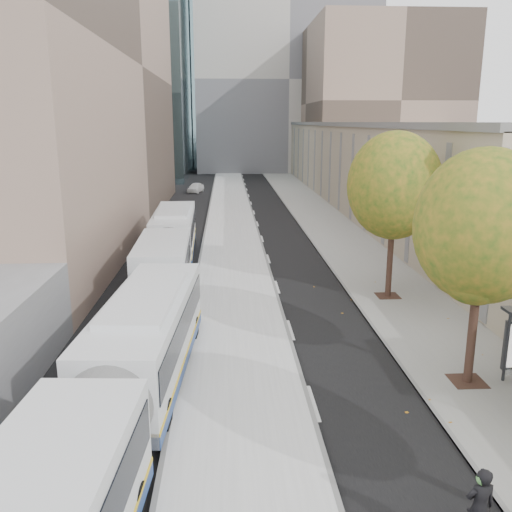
{
  "coord_description": "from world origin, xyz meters",
  "views": [
    {
      "loc": [
        -4.23,
        -2.87,
        8.37
      ],
      "look_at": [
        -2.94,
        20.73,
        2.5
      ],
      "focal_mm": 38.0,
      "sensor_mm": 36.0,
      "label": 1
    }
  ],
  "objects": [
    {
      "name": "tree_d",
      "position": [
        3.6,
        22.0,
        5.47
      ],
      "size": [
        4.4,
        4.4,
        7.6
      ],
      "color": "#311D17",
      "rests_on": "sidewalk"
    },
    {
      "name": "building_far_block",
      "position": [
        6.0,
        96.0,
        15.0
      ],
      "size": [
        30.0,
        18.0,
        30.0
      ],
      "primitive_type": "cube",
      "color": "#ABA59E",
      "rests_on": "ground"
    },
    {
      "name": "bus_platform",
      "position": [
        -3.88,
        35.0,
        0.07
      ],
      "size": [
        4.25,
        150.0,
        0.15
      ],
      "primitive_type": "cube",
      "color": "#BCBCBC",
      "rests_on": "ground"
    },
    {
      "name": "building_tan",
      "position": [
        15.5,
        64.0,
        4.0
      ],
      "size": [
        18.0,
        92.0,
        8.0
      ],
      "primitive_type": "cube",
      "color": "#9D957C",
      "rests_on": "ground"
    },
    {
      "name": "tree_c",
      "position": [
        3.6,
        13.0,
        5.25
      ],
      "size": [
        4.2,
        4.2,
        7.28
      ],
      "color": "#311D17",
      "rests_on": "sidewalk"
    },
    {
      "name": "bus_near",
      "position": [
        -7.13,
        10.28,
        1.52
      ],
      "size": [
        3.52,
        16.77,
        2.77
      ],
      "rotation": [
        0.0,
        0.0,
        -0.07
      ],
      "color": "silver",
      "rests_on": "ground"
    },
    {
      "name": "distant_car",
      "position": [
        -7.97,
        63.3,
        0.59
      ],
      "size": [
        2.19,
        3.72,
        1.19
      ],
      "primitive_type": "imported",
      "rotation": [
        0.0,
        0.0,
        -0.24
      ],
      "color": "silver",
      "rests_on": "ground"
    },
    {
      "name": "sidewalk",
      "position": [
        4.12,
        35.0,
        0.04
      ],
      "size": [
        4.75,
        150.0,
        0.08
      ],
      "primitive_type": "cube",
      "color": "gray",
      "rests_on": "ground"
    },
    {
      "name": "bus_far",
      "position": [
        -7.51,
        27.96,
        1.52
      ],
      "size": [
        2.94,
        16.78,
        2.79
      ],
      "rotation": [
        0.0,
        0.0,
        0.03
      ],
      "color": "silver",
      "rests_on": "ground"
    }
  ]
}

